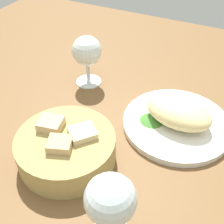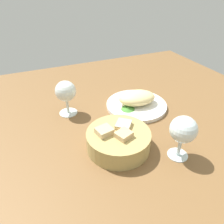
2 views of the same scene
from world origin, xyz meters
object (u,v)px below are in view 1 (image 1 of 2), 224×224
(plate, at_px, (176,123))
(bread_basket, at_px, (66,147))
(wine_glass_near, at_px, (87,53))
(wine_glass_far, at_px, (110,201))

(plate, bearing_deg, bread_basket, 48.09)
(plate, distance_m, wine_glass_near, 0.28)
(bread_basket, relative_size, wine_glass_far, 1.43)
(bread_basket, bearing_deg, wine_glass_near, -69.25)
(plate, height_order, wine_glass_far, wine_glass_far)
(bread_basket, height_order, wine_glass_far, wine_glass_far)
(wine_glass_near, relative_size, wine_glass_far, 0.99)
(plate, bearing_deg, wine_glass_near, -13.57)
(plate, relative_size, wine_glass_far, 1.78)
(wine_glass_near, distance_m, wine_glass_far, 0.42)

